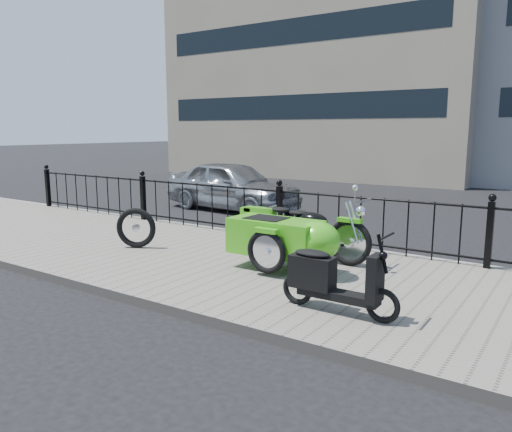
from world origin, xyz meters
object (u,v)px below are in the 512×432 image
Objects in this scene: scooter at (330,279)px; spare_tire at (136,228)px; sedan_car at (232,185)px; motorcycle_sidecar at (291,236)px.

scooter is 4.09m from spare_tire.
sedan_car reaches higher than spare_tire.
motorcycle_sidecar is at bearing 134.26° from scooter.
spare_tire is at bearing -172.93° from motorcycle_sidecar.
scooter is at bearing -45.74° from motorcycle_sidecar.
spare_tire is (-4.00, 0.89, -0.02)m from scooter.
sedan_car is at bearing 134.57° from motorcycle_sidecar.
sedan_car is (-4.29, 4.36, 0.05)m from motorcycle_sidecar.
scooter reaches higher than spare_tire.
spare_tire is at bearing -156.71° from sedan_car.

